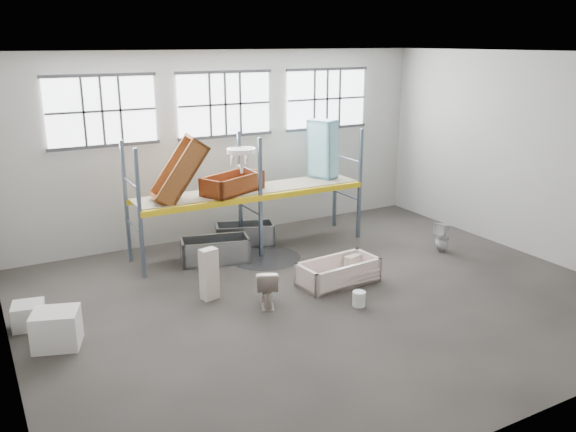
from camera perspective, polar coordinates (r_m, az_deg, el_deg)
floor at (r=12.75m, az=3.32°, el=-7.95°), size 12.00×10.00×0.10m
ceiling at (r=11.60m, az=3.75°, el=15.63°), size 12.00×10.00×0.10m
wall_back at (r=16.31m, az=-6.13°, el=6.82°), size 12.00×0.10×5.00m
wall_front at (r=8.31m, az=22.64°, el=-3.95°), size 12.00×0.10×5.00m
wall_right at (r=15.96m, az=22.25°, el=5.47°), size 0.10×10.00×5.00m
window_left at (r=15.10m, az=-17.47°, el=9.61°), size 2.60×0.04×1.60m
window_mid at (r=16.07m, az=-6.09°, el=10.63°), size 2.60×0.04×1.60m
window_right at (r=17.56m, az=3.72°, el=11.18°), size 2.60×0.04×1.60m
rack_upright_la at (r=13.60m, az=-14.06°, el=0.12°), size 0.08×0.08×3.00m
rack_upright_lb at (r=14.72m, az=-15.31°, el=1.27°), size 0.08×0.08×3.00m
rack_upright_ma at (r=14.61m, az=-2.68°, el=1.74°), size 0.08×0.08×3.00m
rack_upright_mb at (r=15.66m, az=-4.64°, el=2.71°), size 0.08×0.08×3.00m
rack_upright_ra at (r=16.13m, az=6.91°, el=3.05°), size 0.08×0.08×3.00m
rack_upright_rb at (r=17.09m, az=4.55°, el=3.88°), size 0.08×0.08×3.00m
rack_beam_front at (r=14.61m, az=-2.68°, el=1.74°), size 6.00×0.10×0.14m
rack_beam_back at (r=15.66m, az=-4.64°, el=2.71°), size 6.00×0.10×0.14m
shelf_deck at (r=15.12m, az=-3.70°, el=2.54°), size 5.90×1.10×0.03m
wet_patch at (r=14.90m, az=-2.25°, el=-4.01°), size 1.80×1.80×0.00m
bathtub_beige at (r=13.32m, az=4.85°, el=-5.39°), size 1.88×0.99×0.53m
cistern_spare at (r=13.82m, az=6.21°, el=-4.54°), size 0.45×0.31×0.39m
sink_in_tub at (r=13.45m, az=3.57°, el=-5.64°), size 0.50×0.50×0.14m
toilet_beige at (r=12.19m, az=-2.06°, el=-6.80°), size 0.73×0.90×0.80m
cistern_tall at (r=12.51m, az=-7.59°, el=-5.56°), size 0.40×0.30×1.10m
toilet_white at (r=15.68m, az=14.61°, el=-1.97°), size 0.44×0.43×0.79m
steel_tub_left at (r=14.62m, az=-7.02°, el=-3.28°), size 1.79×1.15×0.60m
steel_tub_right at (r=15.82m, az=-4.18°, el=-1.73°), size 1.68×1.16×0.56m
rust_tub_flat at (r=14.78m, az=-5.35°, el=3.14°), size 1.79×1.37×0.46m
rust_tub_tilted at (r=14.10m, az=-10.43°, el=4.26°), size 1.45×0.95×1.67m
sink_on_shelf at (r=14.80m, az=-4.48°, el=4.27°), size 0.79×0.65×0.64m
blue_tub_upright at (r=16.22m, az=3.35°, el=6.45°), size 0.73×0.87×1.60m
bucket at (r=12.31m, az=6.84°, el=-7.91°), size 0.35×0.35×0.31m
carton_near at (r=11.41m, az=-21.36°, el=-10.07°), size 0.96×0.89×0.67m
carton_far at (r=12.37m, az=-23.66°, el=-8.74°), size 0.66×0.66×0.47m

